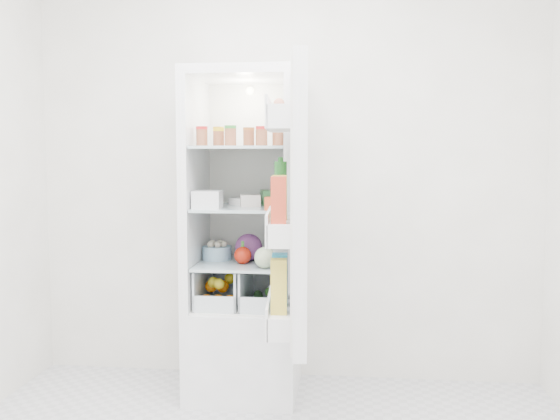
# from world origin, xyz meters

# --- Properties ---
(room_walls) EXTENTS (3.02, 3.02, 2.61)m
(room_walls) POSITION_xyz_m (0.00, 0.00, 1.59)
(room_walls) COLOR silver
(room_walls) RESTS_ON ground
(refrigerator) EXTENTS (0.60, 0.60, 1.80)m
(refrigerator) POSITION_xyz_m (-0.20, 1.25, 0.67)
(refrigerator) COLOR silver
(refrigerator) RESTS_ON ground
(shelf_low) EXTENTS (0.49, 0.53, 0.01)m
(shelf_low) POSITION_xyz_m (-0.20, 1.19, 0.74)
(shelf_low) COLOR #A6BDC3
(shelf_low) RESTS_ON refrigerator
(shelf_mid) EXTENTS (0.49, 0.53, 0.02)m
(shelf_mid) POSITION_xyz_m (-0.20, 1.19, 1.05)
(shelf_mid) COLOR #A6BDC3
(shelf_mid) RESTS_ON refrigerator
(shelf_top) EXTENTS (0.49, 0.53, 0.02)m
(shelf_top) POSITION_xyz_m (-0.20, 1.19, 1.38)
(shelf_top) COLOR #A6BDC3
(shelf_top) RESTS_ON refrigerator
(crisper_left) EXTENTS (0.23, 0.46, 0.22)m
(crisper_left) POSITION_xyz_m (-0.32, 1.19, 0.61)
(crisper_left) COLOR silver
(crisper_left) RESTS_ON refrigerator
(crisper_right) EXTENTS (0.23, 0.46, 0.22)m
(crisper_right) POSITION_xyz_m (-0.08, 1.19, 0.61)
(crisper_right) COLOR silver
(crisper_right) RESTS_ON refrigerator
(condiment_jars) EXTENTS (0.46, 0.34, 0.08)m
(condiment_jars) POSITION_xyz_m (-0.21, 1.13, 1.43)
(condiment_jars) COLOR #B21919
(condiment_jars) RESTS_ON shelf_top
(squeeze_bottle) EXTENTS (0.06, 0.06, 0.20)m
(squeeze_bottle) POSITION_xyz_m (0.01, 1.36, 1.49)
(squeeze_bottle) COLOR white
(squeeze_bottle) RESTS_ON shelf_top
(tub_white) EXTENTS (0.15, 0.15, 0.09)m
(tub_white) POSITION_xyz_m (-0.37, 1.04, 1.10)
(tub_white) COLOR silver
(tub_white) RESTS_ON shelf_mid
(tub_cream) EXTENTS (0.13, 0.13, 0.06)m
(tub_cream) POSITION_xyz_m (-0.17, 1.20, 1.09)
(tub_cream) COLOR white
(tub_cream) RESTS_ON shelf_mid
(tin_red) EXTENTS (0.11, 0.11, 0.07)m
(tin_red) POSITION_xyz_m (-0.01, 0.96, 1.09)
(tin_red) COLOR #CE431E
(tin_red) RESTS_ON shelf_mid
(foil_tray) EXTENTS (0.15, 0.11, 0.04)m
(foil_tray) POSITION_xyz_m (-0.23, 1.32, 1.08)
(foil_tray) COLOR silver
(foil_tray) RESTS_ON shelf_mid
(tub_green) EXTENTS (0.13, 0.16, 0.08)m
(tub_green) POSITION_xyz_m (-0.07, 1.32, 1.10)
(tub_green) COLOR #41904B
(tub_green) RESTS_ON shelf_mid
(red_cabbage) EXTENTS (0.15, 0.15, 0.15)m
(red_cabbage) POSITION_xyz_m (-0.18, 1.22, 0.82)
(red_cabbage) COLOR #521E58
(red_cabbage) RESTS_ON shelf_low
(bell_pepper) EXTENTS (0.09, 0.09, 0.09)m
(bell_pepper) POSITION_xyz_m (-0.20, 1.12, 0.79)
(bell_pepper) COLOR #B91D0B
(bell_pepper) RESTS_ON shelf_low
(mushroom_bowl) EXTENTS (0.20, 0.20, 0.08)m
(mushroom_bowl) POSITION_xyz_m (-0.36, 1.24, 0.79)
(mushroom_bowl) COLOR #9AC7E5
(mushroom_bowl) RESTS_ON shelf_low
(salad_bag) EXTENTS (0.11, 0.11, 0.11)m
(salad_bag) POSITION_xyz_m (-0.06, 1.00, 0.80)
(salad_bag) COLOR #ABBB8C
(salad_bag) RESTS_ON shelf_low
(citrus_pile) EXTENTS (0.20, 0.24, 0.16)m
(citrus_pile) POSITION_xyz_m (-0.33, 1.12, 0.59)
(citrus_pile) COLOR orange
(citrus_pile) RESTS_ON refrigerator
(veg_pile) EXTENTS (0.16, 0.30, 0.10)m
(veg_pile) POSITION_xyz_m (-0.07, 1.18, 0.56)
(veg_pile) COLOR #25501A
(veg_pile) RESTS_ON refrigerator
(fridge_door) EXTENTS (0.22, 0.60, 1.30)m
(fridge_door) POSITION_xyz_m (0.13, 0.61, 1.09)
(fridge_door) COLOR silver
(fridge_door) RESTS_ON refrigerator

